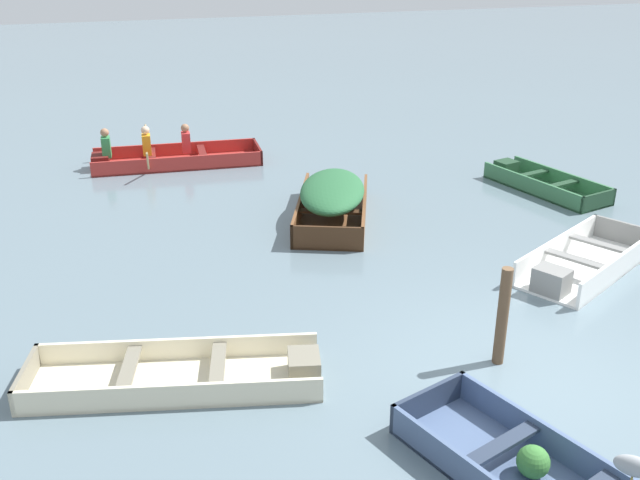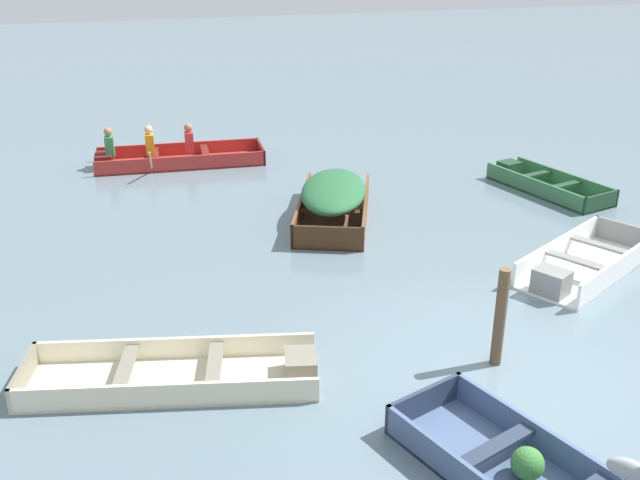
% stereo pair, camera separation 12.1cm
% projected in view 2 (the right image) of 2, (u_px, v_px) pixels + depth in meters
% --- Properties ---
extents(ground_plane, '(80.00, 80.00, 0.00)m').
position_uv_depth(ground_plane, '(531.00, 382.00, 8.09)').
color(ground_plane, slate).
extents(skiff_cream_near_moored, '(3.44, 1.75, 0.30)m').
position_uv_depth(skiff_cream_near_moored, '(183.00, 375.00, 8.06)').
color(skiff_cream_near_moored, beige).
rests_on(skiff_cream_near_moored, ground).
extents(skiff_white_mid_moored, '(2.81, 2.14, 0.40)m').
position_uv_depth(skiff_white_mid_moored, '(583.00, 265.00, 10.64)').
color(skiff_white_mid_moored, white).
rests_on(skiff_white_mid_moored, ground).
extents(skiff_wooden_brown_far_moored, '(2.17, 3.03, 0.75)m').
position_uv_depth(skiff_wooden_brown_far_moored, '(334.00, 195.00, 12.60)').
color(skiff_wooden_brown_far_moored, brown).
rests_on(skiff_wooden_brown_far_moored, ground).
extents(skiff_green_outer_moored, '(1.45, 2.69, 0.33)m').
position_uv_depth(skiff_green_outer_moored, '(544.00, 184.00, 14.18)').
color(skiff_green_outer_moored, '#387047').
rests_on(skiff_green_outer_moored, ground).
extents(rowboat_red_with_crew, '(3.73, 2.42, 0.89)m').
position_uv_depth(rowboat_red_with_crew, '(169.00, 156.00, 15.76)').
color(rowboat_red_with_crew, '#AD2D28').
rests_on(rowboat_red_with_crew, ground).
extents(heron_on_dinghy, '(0.37, 0.38, 0.84)m').
position_uv_depth(heron_on_dinghy, '(630.00, 467.00, 5.62)').
color(heron_on_dinghy, olive).
rests_on(heron_on_dinghy, dinghy_slate_blue_foreground).
extents(mooring_post, '(0.13, 0.13, 1.23)m').
position_uv_depth(mooring_post, '(500.00, 318.00, 8.22)').
color(mooring_post, brown).
rests_on(mooring_post, ground).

